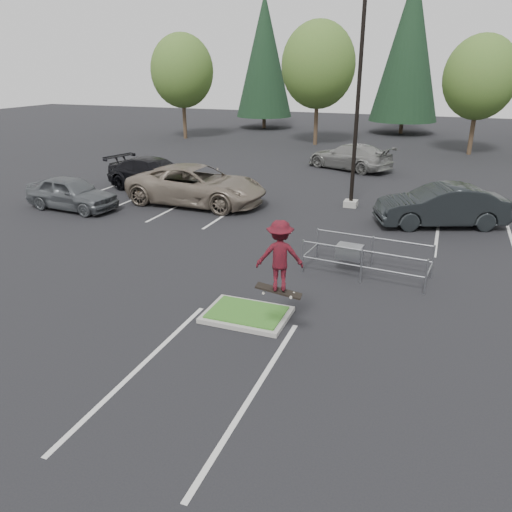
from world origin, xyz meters
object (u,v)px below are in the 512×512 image
(decid_a, at_px, (182,73))
(conif_b, at_px, (409,46))
(light_pole, at_px, (357,107))
(decid_b, at_px, (318,68))
(car_r_charc, at_px, (441,206))
(conif_a, at_px, (264,56))
(skateboarder, at_px, (279,256))
(car_l_tan, at_px, (197,185))
(decid_c, at_px, (480,80))
(car_l_grey, at_px, (71,193))
(cart_corral, at_px, (354,252))
(car_l_black, at_px, (154,175))
(car_far_silver, at_px, (351,157))

(decid_a, distance_m, conif_b, 20.95)
(conif_b, bearing_deg, light_pole, -88.99)
(decid_b, height_order, car_r_charc, decid_b)
(conif_a, distance_m, car_r_charc, 35.52)
(skateboarder, height_order, car_l_tan, skateboarder)
(decid_a, xyz_separation_m, conif_b, (18.01, 10.47, 2.27))
(decid_c, height_order, conif_b, conif_b)
(conif_a, relative_size, car_l_grey, 2.92)
(cart_corral, height_order, car_r_charc, car_r_charc)
(light_pole, xyz_separation_m, conif_b, (-0.50, 28.50, 3.29))
(skateboarder, height_order, car_l_black, skateboarder)
(decid_c, bearing_deg, skateboarder, -98.83)
(light_pole, height_order, car_r_charc, light_pole)
(car_l_black, bearing_deg, skateboarder, -124.61)
(conif_a, distance_m, car_l_grey, 33.70)
(car_far_silver, bearing_deg, car_r_charc, 51.90)
(cart_corral, bearing_deg, conif_b, 98.85)
(light_pole, distance_m, car_l_tan, 8.16)
(car_l_black, relative_size, car_l_grey, 1.32)
(conif_b, xyz_separation_m, car_l_tan, (-6.50, -30.61, -6.92))
(decid_c, relative_size, skateboarder, 4.62)
(car_l_tan, xyz_separation_m, car_far_silver, (5.29, 11.07, -0.11))
(light_pole, distance_m, car_far_silver, 9.86)
(car_l_tan, height_order, car_far_silver, car_l_tan)
(cart_corral, bearing_deg, skateboarder, -94.11)
(light_pole, xyz_separation_m, car_l_tan, (-7.00, -2.11, -3.64))
(light_pole, height_order, conif_a, conif_a)
(conif_b, bearing_deg, skateboarder, -88.34)
(car_l_tan, bearing_deg, conif_b, -10.81)
(decid_b, height_order, skateboarder, decid_b)
(decid_a, xyz_separation_m, skateboarder, (19.21, -31.03, -3.32))
(car_l_tan, relative_size, car_r_charc, 1.28)
(decid_a, bearing_deg, decid_b, 2.39)
(conif_b, distance_m, car_r_charc, 31.29)
(car_l_black, bearing_deg, conif_a, 22.19)
(skateboarder, bearing_deg, cart_corral, -119.41)
(decid_c, relative_size, cart_corral, 2.11)
(decid_c, bearing_deg, decid_a, 179.52)
(decid_a, xyz_separation_m, cart_corral, (20.07, -25.99, -4.89))
(decid_c, distance_m, car_l_black, 24.63)
(car_r_charc, bearing_deg, cart_corral, -42.36)
(light_pole, distance_m, decid_b, 19.70)
(decid_b, distance_m, car_l_tan, 21.27)
(conif_b, distance_m, car_l_grey, 36.12)
(decid_b, xyz_separation_m, car_l_tan, (-0.49, -20.64, -5.12))
(decid_b, relative_size, decid_c, 1.15)
(cart_corral, xyz_separation_m, car_far_silver, (-3.27, 16.92, 0.13))
(light_pole, xyz_separation_m, car_r_charc, (4.00, -1.67, -3.70))
(decid_b, bearing_deg, decid_a, -177.61)
(skateboarder, height_order, car_r_charc, skateboarder)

